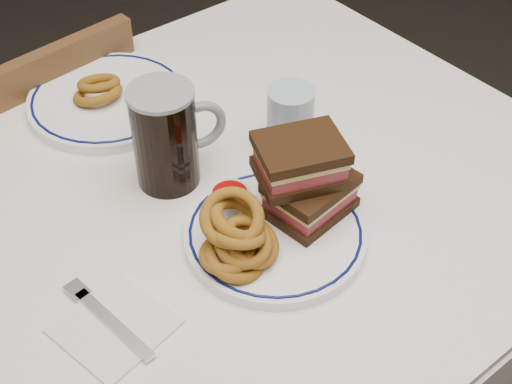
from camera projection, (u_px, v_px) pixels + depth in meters
dining_table at (154, 276)px, 1.04m from camera, size 1.27×0.87×0.75m
chair_far at (43, 193)px, 1.46m from camera, size 0.41×0.41×0.82m
main_plate at (275, 234)px, 0.94m from camera, size 0.24×0.24×0.02m
reuben_sandwich at (305, 178)px, 0.93m from camera, size 0.14×0.12×0.11m
onion_rings_main at (237, 238)px, 0.88m from camera, size 0.11×0.10×0.11m
ketchup_ramekin at (230, 200)px, 0.95m from camera, size 0.06×0.06×0.03m
beer_mug at (167, 136)px, 0.98m from camera, size 0.14×0.09×0.15m
water_glass at (290, 122)px, 1.04m from camera, size 0.07×0.07×0.11m
far_plate at (108, 100)px, 1.16m from camera, size 0.26×0.26×0.02m
onion_rings_far at (98, 89)px, 1.15m from camera, size 0.09×0.09×0.05m
napkin_fork at (113, 324)px, 0.84m from camera, size 0.14×0.16×0.01m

